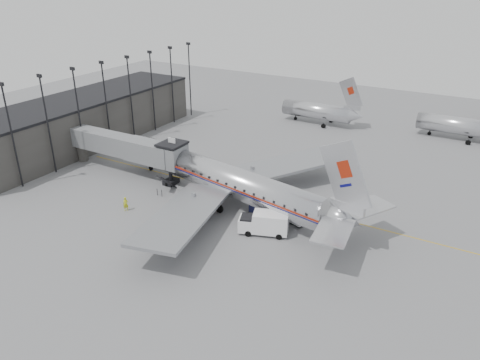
# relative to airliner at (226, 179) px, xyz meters

# --- Properties ---
(ground) EXTENTS (160.00, 160.00, 0.00)m
(ground) POSITION_rel_airliner_xyz_m (-0.81, -2.84, -3.30)
(ground) COLOR slate
(ground) RESTS_ON ground
(terminal) EXTENTS (12.00, 46.00, 8.00)m
(terminal) POSITION_rel_airliner_xyz_m (-34.81, 7.16, 0.70)
(terminal) COLOR #3B3936
(terminal) RESTS_ON ground
(apron_line) EXTENTS (60.00, 0.15, 0.01)m
(apron_line) POSITION_rel_airliner_xyz_m (2.19, 3.16, -3.29)
(apron_line) COLOR gold
(apron_line) RESTS_ON ground
(jet_bridge) EXTENTS (21.00, 6.20, 7.10)m
(jet_bridge) POSITION_rel_airliner_xyz_m (-17.47, 0.83, 0.88)
(jet_bridge) COLOR #5D5F62
(jet_bridge) RESTS_ON ground
(floodlight_masts) EXTENTS (0.90, 42.25, 15.25)m
(floodlight_masts) POSITION_rel_airliner_xyz_m (-28.31, 10.16, 5.06)
(floodlight_masts) COLOR black
(floodlight_masts) RESTS_ON ground
(distant_aircraft_near) EXTENTS (16.39, 3.20, 10.26)m
(distant_aircraft_near) POSITION_rel_airliner_xyz_m (-2.61, 39.16, -0.57)
(distant_aircraft_near) COLOR silver
(distant_aircraft_near) RESTS_ON ground
(distant_aircraft_mid) EXTENTS (16.39, 3.20, 10.26)m
(distant_aircraft_mid) POSITION_rel_airliner_xyz_m (23.39, 43.16, -0.57)
(distant_aircraft_mid) COLOR silver
(distant_aircraft_mid) RESTS_ON ground
(airliner) EXTENTS (41.09, 37.72, 13.12)m
(airliner) POSITION_rel_airliner_xyz_m (0.00, 0.00, 0.00)
(airliner) COLOR silver
(airliner) RESTS_ON ground
(service_van) EXTENTS (6.26, 4.07, 2.75)m
(service_van) POSITION_rel_airliner_xyz_m (8.28, -4.86, -1.85)
(service_van) COLOR white
(service_van) RESTS_ON ground
(baggage_cart_navy) EXTENTS (2.06, 1.68, 1.48)m
(baggage_cart_navy) POSITION_rel_airliner_xyz_m (5.19, -0.84, -2.51)
(baggage_cart_navy) COLOR black
(baggage_cart_navy) RESTS_ON ground
(baggage_cart_white) EXTENTS (2.40, 2.11, 1.57)m
(baggage_cart_white) POSITION_rel_airliner_xyz_m (10.87, -0.84, -2.46)
(baggage_cart_white) COLOR white
(baggage_cart_white) RESTS_ON ground
(ramp_worker) EXTENTS (0.83, 0.76, 1.90)m
(ramp_worker) POSITION_rel_airliner_xyz_m (-10.03, -8.84, -2.35)
(ramp_worker) COLOR #BDC617
(ramp_worker) RESTS_ON ground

